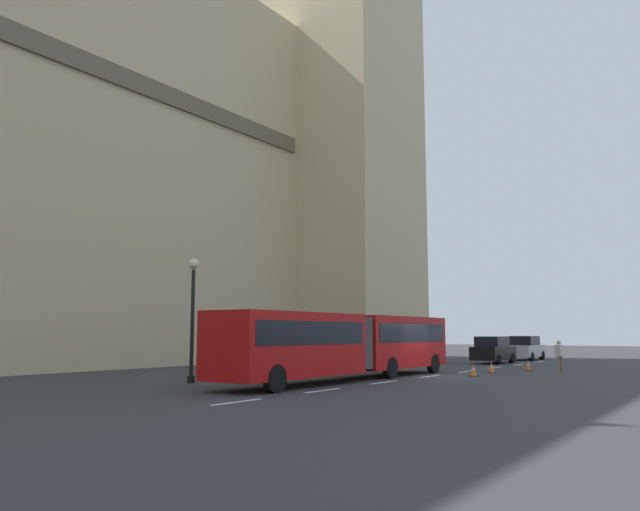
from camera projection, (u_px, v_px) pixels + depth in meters
The scene contains 10 objects.
ground_plane at pixel (431, 376), 30.34m from camera, with size 160.00×160.00×0.00m, color #333335.
lane_centre_marking at pixel (449, 374), 32.15m from camera, with size 34.40×0.16×0.01m.
articulated_bus at pixel (347, 341), 28.06m from camera, with size 16.02×2.54×2.90m.
sedan_lead at pixel (493, 350), 43.19m from camera, with size 4.40×1.86×1.85m.
sedan_trailing at pixel (526, 348), 48.45m from camera, with size 4.40×1.86×1.85m.
traffic_cone_west at pixel (474, 370), 30.45m from camera, with size 0.36×0.36×0.58m.
traffic_cone_middle at pixel (492, 367), 32.88m from camera, with size 0.36×0.36×0.58m.
traffic_cone_east at pixel (528, 365), 35.00m from camera, with size 0.36×0.36×0.58m.
street_lamp at pixel (193, 310), 26.58m from camera, with size 0.44×0.44×5.27m.
pedestrian_near_cones at pixel (559, 355), 33.12m from camera, with size 0.41×0.47×1.69m.
Camera 1 is at (-28.37, -13.23, 2.11)m, focal length 35.03 mm.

